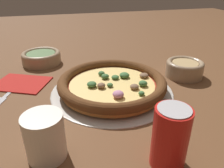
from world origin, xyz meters
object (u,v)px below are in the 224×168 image
object	(u,v)px
fork	(11,91)
beverage_can	(170,138)
bowl_near	(185,68)
pizza_tray	(112,90)
bowl_far	(41,57)
napkin	(21,83)
pizza	(112,83)
drinking_cup	(45,137)

from	to	relation	value
fork	beverage_can	distance (m)	0.51
bowl_near	beverage_can	distance (m)	0.43
pizza_tray	fork	size ratio (longest dim) A/B	1.97
bowl_far	beverage_can	distance (m)	0.65
bowl_far	beverage_can	size ratio (longest dim) A/B	1.22
napkin	fork	distance (m)	0.05
bowl_far	napkin	world-z (taller)	bowl_far
pizza	fork	world-z (taller)	pizza
pizza_tray	pizza	xyz separation A→B (m)	(-0.00, 0.00, 0.02)
drinking_cup	beverage_can	distance (m)	0.23
napkin	pizza	bearing A→B (deg)	155.64
pizza_tray	fork	bearing A→B (deg)	-14.62
pizza_tray	napkin	xyz separation A→B (m)	(0.28, -0.13, 0.00)
drinking_cup	fork	world-z (taller)	drinking_cup
pizza	drinking_cup	size ratio (longest dim) A/B	3.45
pizza_tray	bowl_far	distance (m)	0.37
pizza_tray	beverage_can	xyz separation A→B (m)	(-0.03, 0.30, 0.06)
pizza_tray	fork	world-z (taller)	pizza_tray
bowl_near	beverage_can	xyz separation A→B (m)	(0.25, 0.35, 0.03)
bowl_far	drinking_cup	world-z (taller)	drinking_cup
bowl_near	beverage_can	world-z (taller)	beverage_can
pizza_tray	pizza	size ratio (longest dim) A/B	1.14
bowl_near	fork	xyz separation A→B (m)	(0.58, -0.03, -0.03)
pizza	drinking_cup	xyz separation A→B (m)	(0.19, 0.23, 0.02)
pizza	napkin	bearing A→B (deg)	-24.36
bowl_far	napkin	distance (m)	0.19
fork	bowl_far	bearing A→B (deg)	-179.46
pizza_tray	napkin	world-z (taller)	same
bowl_near	beverage_can	size ratio (longest dim) A/B	1.03
bowl_far	drinking_cup	size ratio (longest dim) A/B	1.59
pizza_tray	drinking_cup	distance (m)	0.30
pizza_tray	bowl_near	size ratio (longest dim) A/B	2.93
bowl_near	pizza	bearing A→B (deg)	9.54
fork	drinking_cup	bearing A→B (deg)	41.82
bowl_near	fork	world-z (taller)	bowl_near
bowl_near	drinking_cup	size ratio (longest dim) A/B	1.34
pizza	bowl_far	world-z (taller)	same
pizza	napkin	size ratio (longest dim) A/B	1.60
beverage_can	fork	bearing A→B (deg)	-49.13
bowl_near	drinking_cup	xyz separation A→B (m)	(0.47, 0.27, 0.02)
pizza	bowl_near	size ratio (longest dim) A/B	2.58
beverage_can	napkin	bearing A→B (deg)	-54.52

